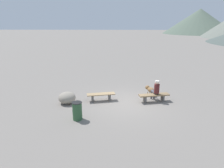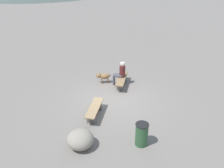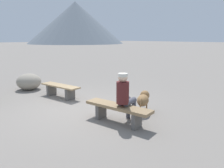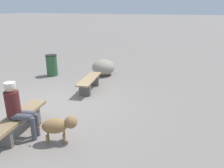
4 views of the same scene
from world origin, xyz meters
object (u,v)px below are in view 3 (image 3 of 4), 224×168
at_px(bench_left, 60,89).
at_px(seated_person, 125,94).
at_px(bench_right, 118,110).
at_px(boulder, 29,82).
at_px(dog, 143,99).

height_order(bench_left, seated_person, seated_person).
distance_m(bench_right, seated_person, 0.44).
distance_m(bench_left, seated_person, 3.31).
xyz_separation_m(bench_left, bench_right, (3.17, -0.03, 0.04)).
bearing_deg(boulder, seated_person, 5.78).
relative_size(bench_left, bench_right, 0.93).
bearing_deg(bench_right, seated_person, 37.43).
xyz_separation_m(bench_left, boulder, (-1.95, -0.43, 0.02)).
relative_size(bench_left, dog, 2.30).
bearing_deg(boulder, bench_left, 12.43).
height_order(dog, boulder, boulder).
bearing_deg(seated_person, boulder, 169.27).
bearing_deg(seated_person, bench_right, -146.70).
xyz_separation_m(seated_person, dog, (-0.20, 0.94, -0.35)).
bearing_deg(seated_person, bench_left, 165.21).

